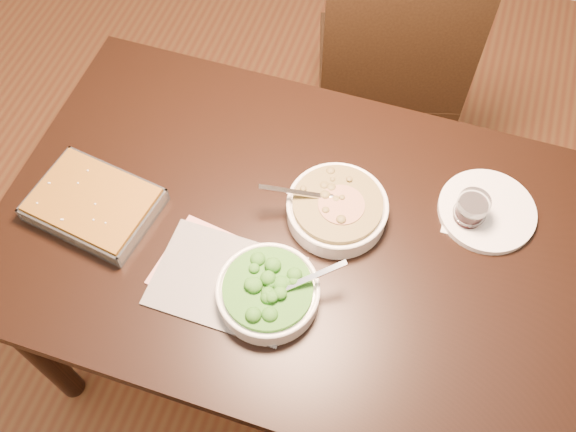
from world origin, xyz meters
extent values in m
plane|color=#4C2615|center=(0.00, 0.00, 0.00)|extent=(4.00, 4.00, 0.00)
cube|color=black|center=(0.00, 0.00, 0.73)|extent=(1.40, 0.90, 0.04)
cube|color=black|center=(0.00, 0.00, 0.66)|extent=(1.26, 0.76, 0.08)
cylinder|color=black|center=(-0.62, -0.37, 0.35)|extent=(0.07, 0.07, 0.71)
cylinder|color=black|center=(-0.62, 0.37, 0.35)|extent=(0.07, 0.07, 0.71)
cylinder|color=black|center=(0.62, 0.37, 0.35)|extent=(0.07, 0.07, 0.71)
cube|color=#BC3935|center=(-0.13, -0.16, 0.75)|extent=(0.30, 0.23, 0.01)
cube|color=#222229|center=(-0.10, -0.17, 0.75)|extent=(0.32, 0.23, 0.01)
cube|color=white|center=(0.39, 0.16, 0.75)|extent=(0.10, 0.10, 0.00)
cylinder|color=white|center=(0.09, 0.07, 0.77)|extent=(0.24, 0.24, 0.05)
torus|color=white|center=(0.09, 0.07, 0.80)|extent=(0.24, 0.24, 0.01)
cylinder|color=#39300F|center=(0.09, 0.07, 0.80)|extent=(0.21, 0.21, 0.02)
cube|color=silver|center=(0.02, 0.05, 0.82)|extent=(0.15, 0.06, 0.05)
cylinder|color=maroon|center=(0.10, 0.07, 0.81)|extent=(0.11, 0.11, 0.00)
cylinder|color=white|center=(0.00, -0.18, 0.77)|extent=(0.23, 0.23, 0.04)
torus|color=white|center=(0.00, -0.18, 0.80)|extent=(0.23, 0.23, 0.01)
cylinder|color=#185213|center=(0.00, -0.18, 0.80)|extent=(0.20, 0.20, 0.02)
cube|color=silver|center=(0.06, -0.14, 0.82)|extent=(0.13, 0.10, 0.05)
cube|color=silver|center=(-0.47, -0.09, 0.75)|extent=(0.32, 0.25, 0.01)
cube|color=#582F0C|center=(-0.47, -0.09, 0.78)|extent=(0.30, 0.23, 0.05)
cube|color=silver|center=(-0.45, 0.01, 0.78)|extent=(0.29, 0.05, 0.04)
cube|color=silver|center=(-0.48, -0.19, 0.78)|extent=(0.29, 0.05, 0.04)
cube|color=silver|center=(-0.33, -0.11, 0.78)|extent=(0.04, 0.21, 0.04)
cube|color=silver|center=(-0.61, -0.07, 0.78)|extent=(0.04, 0.21, 0.04)
cylinder|color=black|center=(0.39, 0.16, 0.78)|extent=(0.07, 0.07, 0.06)
cylinder|color=silver|center=(0.39, 0.16, 0.83)|extent=(0.08, 0.08, 0.02)
cylinder|color=white|center=(0.43, 0.19, 0.76)|extent=(0.23, 0.23, 0.02)
cube|color=black|center=(0.06, 0.87, 0.46)|extent=(0.56, 0.56, 0.04)
cylinder|color=black|center=(0.19, 1.11, 0.22)|extent=(0.04, 0.04, 0.44)
cylinder|color=black|center=(0.30, 0.74, 0.22)|extent=(0.04, 0.04, 0.44)
cylinder|color=black|center=(-0.18, 1.01, 0.22)|extent=(0.04, 0.04, 0.44)
cylinder|color=black|center=(-0.08, 0.63, 0.22)|extent=(0.04, 0.04, 0.44)
cube|color=black|center=(0.11, 0.67, 0.72)|extent=(0.44, 0.16, 0.48)
camera|label=1|loc=(0.22, -0.71, 2.07)|focal=40.00mm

